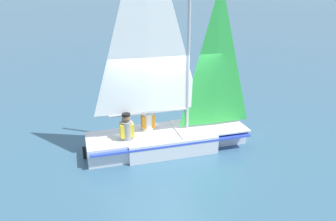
% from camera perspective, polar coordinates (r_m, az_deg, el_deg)
% --- Properties ---
extents(ground_plane, '(260.00, 260.00, 0.00)m').
position_cam_1_polar(ground_plane, '(8.98, 0.00, -6.44)').
color(ground_plane, '#38607A').
extents(sailboat_main, '(3.35, 4.30, 5.96)m').
position_cam_1_polar(sailboat_main, '(8.61, -0.13, -1.31)').
color(sailboat_main, silver).
rests_on(sailboat_main, ground_plane).
extents(sailor_helm, '(0.41, 0.43, 1.16)m').
position_cam_1_polar(sailor_helm, '(8.85, -3.50, -2.39)').
color(sailor_helm, black).
rests_on(sailor_helm, ground_plane).
extents(sailor_crew, '(0.41, 0.43, 1.16)m').
position_cam_1_polar(sailor_crew, '(8.35, -7.17, -3.97)').
color(sailor_crew, black).
rests_on(sailor_crew, ground_plane).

